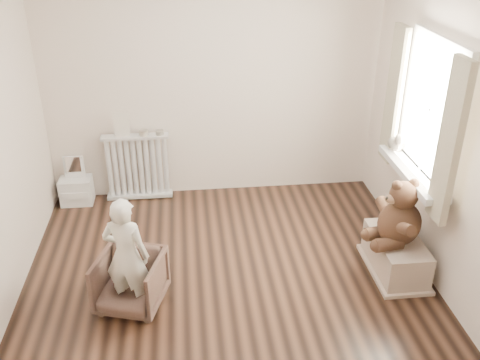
{
  "coord_description": "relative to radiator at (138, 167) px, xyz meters",
  "views": [
    {
      "loc": [
        -0.31,
        -3.75,
        2.98
      ],
      "look_at": [
        0.15,
        0.45,
        0.8
      ],
      "focal_mm": 40.0,
      "sensor_mm": 36.0,
      "label": 1
    }
  ],
  "objects": [
    {
      "name": "tin_a",
      "position": [
        0.1,
        0.0,
        0.41
      ],
      "size": [
        0.1,
        0.1,
        0.06
      ],
      "primitive_type": "cylinder",
      "color": "#A59E8C",
      "rests_on": "radiator"
    },
    {
      "name": "right_wall",
      "position": [
        2.66,
        -1.68,
        0.91
      ],
      "size": [
        0.02,
        3.6,
        2.6
      ],
      "primitive_type": "cube",
      "color": "silver",
      "rests_on": "ground"
    },
    {
      "name": "front_wall",
      "position": [
        0.86,
        -3.48,
        0.91
      ],
      "size": [
        3.6,
        0.02,
        2.6
      ],
      "primitive_type": "cube",
      "color": "silver",
      "rests_on": "ground"
    },
    {
      "name": "plush_cat",
      "position": [
        2.52,
        -0.98,
        0.61
      ],
      "size": [
        0.16,
        0.25,
        0.2
      ],
      "primitive_type": null,
      "rotation": [
        0.0,
        0.0,
        -0.06
      ],
      "color": "slate",
      "rests_on": "window_sill"
    },
    {
      "name": "back_wall",
      "position": [
        0.86,
        0.12,
        0.91
      ],
      "size": [
        3.6,
        0.02,
        2.6
      ],
      "primitive_type": "cube",
      "color": "silver",
      "rests_on": "ground"
    },
    {
      "name": "toy_bench",
      "position": [
        2.38,
        -1.64,
        -0.19
      ],
      "size": [
        0.39,
        0.73,
        0.34
      ],
      "primitive_type": "cube",
      "color": "#B8A58E",
      "rests_on": "floor"
    },
    {
      "name": "floor",
      "position": [
        0.86,
        -1.68,
        -0.39
      ],
      "size": [
        3.6,
        3.6,
        0.01
      ],
      "primitive_type": "cube",
      "color": "black",
      "rests_on": "ground"
    },
    {
      "name": "tin_b",
      "position": [
        0.27,
        0.0,
        0.4
      ],
      "size": [
        0.09,
        0.09,
        0.05
      ],
      "primitive_type": "cylinder",
      "color": "#A59E8C",
      "rests_on": "radiator"
    },
    {
      "name": "curtain_left",
      "position": [
        2.51,
        -1.95,
        1.0
      ],
      "size": [
        0.06,
        0.26,
        1.3
      ],
      "primitive_type": "cube",
      "color": "#B4AD8E",
      "rests_on": "right_wall"
    },
    {
      "name": "curtain_right",
      "position": [
        2.51,
        -0.81,
        1.0
      ],
      "size": [
        0.06,
        0.26,
        1.3
      ],
      "primitive_type": "cube",
      "color": "#B4AD8E",
      "rests_on": "right_wall"
    },
    {
      "name": "armchair",
      "position": [
        0.04,
        -1.85,
        -0.15
      ],
      "size": [
        0.64,
        0.65,
        0.48
      ],
      "primitive_type": "imported",
      "rotation": [
        0.0,
        0.0,
        -0.3
      ],
      "color": "#50382D",
      "rests_on": "floor"
    },
    {
      "name": "radiator",
      "position": [
        0.0,
        0.0,
        0.0
      ],
      "size": [
        0.73,
        0.14,
        0.77
      ],
      "primitive_type": "cube",
      "color": "silver",
      "rests_on": "floor"
    },
    {
      "name": "teddy_bear",
      "position": [
        2.35,
        -1.68,
        0.28
      ],
      "size": [
        0.54,
        0.44,
        0.6
      ],
      "primitive_type": null,
      "rotation": [
        0.0,
        0.0,
        0.13
      ],
      "color": "#311D12",
      "rests_on": "toy_bench"
    },
    {
      "name": "window",
      "position": [
        2.62,
        -1.38,
        1.06
      ],
      "size": [
        0.03,
        0.9,
        1.1
      ],
      "primitive_type": "cube",
      "color": "white",
      "rests_on": "right_wall"
    },
    {
      "name": "paper_doll",
      "position": [
        -0.13,
        0.0,
        0.51
      ],
      "size": [
        0.16,
        0.01,
        0.27
      ],
      "primitive_type": "cube",
      "color": "beige",
      "rests_on": "radiator"
    },
    {
      "name": "child",
      "position": [
        0.04,
        -1.9,
        0.14
      ],
      "size": [
        0.43,
        0.34,
        1.02
      ],
      "primitive_type": "imported",
      "rotation": [
        0.0,
        0.0,
        2.84
      ],
      "color": "silver",
      "rests_on": "armchair"
    },
    {
      "name": "window_sill",
      "position": [
        2.53,
        -1.38,
        0.48
      ],
      "size": [
        0.22,
        1.1,
        0.06
      ],
      "primitive_type": "cube",
      "color": "silver",
      "rests_on": "right_wall"
    },
    {
      "name": "toy_vanity",
      "position": [
        -0.69,
        -0.03,
        -0.11
      ],
      "size": [
        0.35,
        0.25,
        0.54
      ],
      "primitive_type": "cube",
      "color": "silver",
      "rests_on": "floor"
    }
  ]
}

